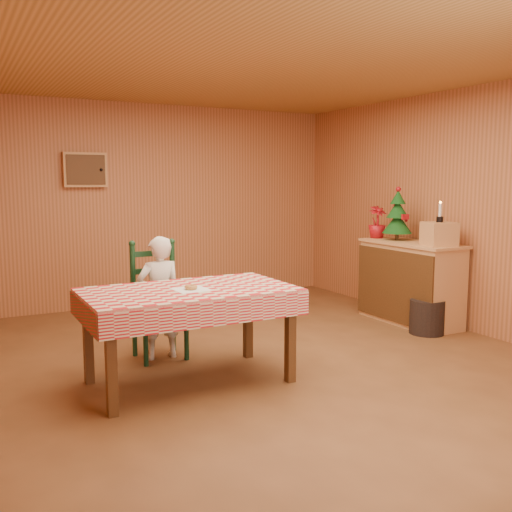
{
  "coord_description": "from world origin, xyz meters",
  "views": [
    {
      "loc": [
        -2.39,
        -4.25,
        1.62
      ],
      "look_at": [
        0.0,
        0.2,
        0.95
      ],
      "focal_mm": 40.0,
      "sensor_mm": 36.0,
      "label": 1
    }
  ],
  "objects": [
    {
      "name": "candle_set",
      "position": [
        2.2,
        0.16,
        1.24
      ],
      "size": [
        0.07,
        0.07,
        0.22
      ],
      "color": "black",
      "rests_on": "crate"
    },
    {
      "name": "shelf_unit",
      "position": [
        2.19,
        0.56,
        0.47
      ],
      "size": [
        0.54,
        1.24,
        0.93
      ],
      "color": "tan",
      "rests_on": "ground"
    },
    {
      "name": "cabin_walls",
      "position": [
        -0.0,
        0.53,
        1.83
      ],
      "size": [
        5.1,
        6.05,
        2.65
      ],
      "color": "#B26A40",
      "rests_on": "ground"
    },
    {
      "name": "donut",
      "position": [
        -0.76,
        -0.14,
        0.79
      ],
      "size": [
        0.11,
        0.11,
        0.03
      ],
      "primitive_type": "torus",
      "rotation": [
        0.0,
        0.0,
        0.12
      ],
      "color": "#B77F41",
      "rests_on": "napkin"
    },
    {
      "name": "napkin",
      "position": [
        -0.76,
        -0.14,
        0.77
      ],
      "size": [
        0.28,
        0.28,
        0.0
      ],
      "primitive_type": "cube",
      "rotation": [
        0.0,
        0.0,
        0.07
      ],
      "color": "white",
      "rests_on": "dining_table"
    },
    {
      "name": "seated_child",
      "position": [
        -0.76,
        0.64,
        0.56
      ],
      "size": [
        0.41,
        0.27,
        1.12
      ],
      "primitive_type": "imported",
      "rotation": [
        0.0,
        0.0,
        3.14
      ],
      "color": "silver",
      "rests_on": "ground"
    },
    {
      "name": "ground",
      "position": [
        0.0,
        0.0,
        0.0
      ],
      "size": [
        6.0,
        6.0,
        0.0
      ],
      "primitive_type": "plane",
      "color": "brown",
      "rests_on": "ground"
    },
    {
      "name": "ladder_chair",
      "position": [
        -0.76,
        0.7,
        0.5
      ],
      "size": [
        0.44,
        0.4,
        1.08
      ],
      "color": "black",
      "rests_on": "ground"
    },
    {
      "name": "flower_arrangement",
      "position": [
        2.15,
        1.11,
        1.12
      ],
      "size": [
        0.25,
        0.25,
        0.39
      ],
      "primitive_type": "imported",
      "rotation": [
        0.0,
        0.0,
        -0.15
      ],
      "color": "#9D0E15",
      "rests_on": "shelf_unit"
    },
    {
      "name": "dining_table",
      "position": [
        -0.76,
        -0.09,
        0.69
      ],
      "size": [
        1.66,
        0.96,
        0.77
      ],
      "color": "#523015",
      "rests_on": "ground"
    },
    {
      "name": "crate",
      "position": [
        2.2,
        0.16,
        1.06
      ],
      "size": [
        0.37,
        0.37,
        0.25
      ],
      "primitive_type": "cube",
      "rotation": [
        0.0,
        0.0,
        -0.26
      ],
      "color": "tan",
      "rests_on": "shelf_unit"
    },
    {
      "name": "storage_bin",
      "position": [
        2.02,
        0.11,
        0.18
      ],
      "size": [
        0.39,
        0.39,
        0.37
      ],
      "primitive_type": "cylinder",
      "rotation": [
        0.0,
        0.0,
        -0.07
      ],
      "color": "black",
      "rests_on": "ground"
    },
    {
      "name": "christmas_tree",
      "position": [
        2.2,
        0.81,
        1.21
      ],
      "size": [
        0.34,
        0.34,
        0.62
      ],
      "color": "#523015",
      "rests_on": "shelf_unit"
    }
  ]
}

